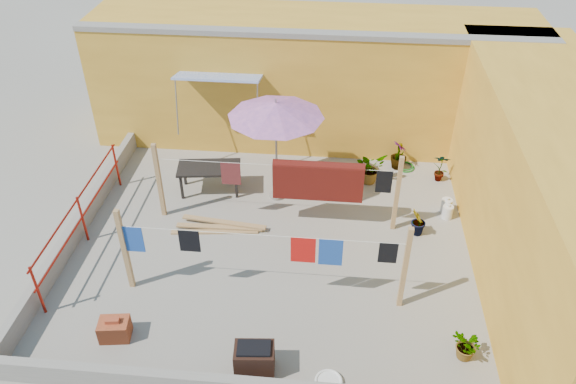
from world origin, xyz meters
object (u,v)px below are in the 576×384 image
object	(u,v)px
water_jug_b	(446,206)
brazier	(254,359)
patio_umbrella	(276,110)
brick_stack	(115,329)
plant_back_a	(370,168)
water_jug_a	(447,212)
green_hose	(405,167)
outdoor_table	(209,169)
white_basin	(329,382)

from	to	relation	value
water_jug_b	brazier	bearing A→B (deg)	-128.43
patio_umbrella	brazier	bearing A→B (deg)	-87.85
brick_stack	plant_back_a	bearing A→B (deg)	49.36
water_jug_a	green_hose	world-z (taller)	water_jug_a
brazier	water_jug_b	size ratio (longest dim) A/B	1.77
water_jug_b	plant_back_a	bearing A→B (deg)	148.23
outdoor_table	brick_stack	size ratio (longest dim) A/B	2.71
brick_stack	green_hose	xyz separation A→B (m)	(5.33, 5.82, -0.16)
outdoor_table	water_jug_a	bearing A→B (deg)	-5.43
outdoor_table	brick_stack	world-z (taller)	outdoor_table
outdoor_table	green_hose	bearing A→B (deg)	17.15
plant_back_a	white_basin	bearing A→B (deg)	-97.42
brick_stack	water_jug_b	size ratio (longest dim) A/B	1.46
white_basin	outdoor_table	bearing A→B (deg)	120.56
white_basin	water_jug_a	world-z (taller)	water_jug_a
outdoor_table	brazier	distance (m)	5.16
white_basin	patio_umbrella	bearing A→B (deg)	105.65
brazier	plant_back_a	xyz separation A→B (m)	(1.94, 5.59, 0.11)
brick_stack	water_jug_a	world-z (taller)	brick_stack
green_hose	outdoor_table	bearing A→B (deg)	-162.85
brazier	green_hose	world-z (taller)	brazier
outdoor_table	water_jug_b	xyz separation A→B (m)	(5.36, -0.29, -0.43)
brick_stack	patio_umbrella	bearing A→B (deg)	62.08
water_jug_a	water_jug_b	size ratio (longest dim) A/B	0.94
water_jug_b	plant_back_a	size ratio (longest dim) A/B	0.49
outdoor_table	plant_back_a	size ratio (longest dim) A/B	1.95
patio_umbrella	plant_back_a	world-z (taller)	patio_umbrella
brick_stack	outdoor_table	bearing A→B (deg)	80.60
white_basin	green_hose	world-z (taller)	white_basin
brick_stack	plant_back_a	xyz separation A→B (m)	(4.41, 5.14, 0.19)
brick_stack	brazier	size ratio (longest dim) A/B	0.83
brick_stack	green_hose	world-z (taller)	brick_stack
brazier	water_jug_b	world-z (taller)	brazier
outdoor_table	water_jug_a	size ratio (longest dim) A/B	4.21
water_jug_b	brick_stack	bearing A→B (deg)	-145.99
water_jug_a	plant_back_a	distance (m)	2.10
patio_umbrella	green_hose	xyz separation A→B (m)	(3.03, 1.49, -2.19)
white_basin	water_jug_b	size ratio (longest dim) A/B	1.18
plant_back_a	patio_umbrella	bearing A→B (deg)	-158.98
outdoor_table	patio_umbrella	bearing A→B (deg)	-2.57
patio_umbrella	brick_stack	xyz separation A→B (m)	(-2.29, -4.33, -2.03)
plant_back_a	water_jug_b	bearing A→B (deg)	-31.77
brick_stack	plant_back_a	size ratio (longest dim) A/B	0.72
outdoor_table	water_jug_b	bearing A→B (deg)	-3.11
outdoor_table	green_hose	distance (m)	4.85
brazier	water_jug_b	xyz separation A→B (m)	(3.61, 4.56, -0.11)
outdoor_table	plant_back_a	world-z (taller)	plant_back_a
patio_umbrella	brick_stack	distance (m)	5.30
outdoor_table	brazier	size ratio (longest dim) A/B	2.24
patio_umbrella	brick_stack	world-z (taller)	patio_umbrella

